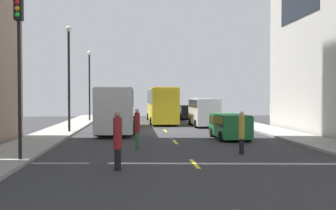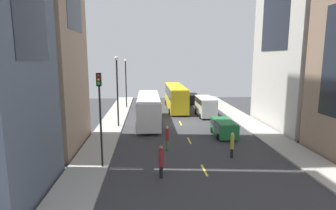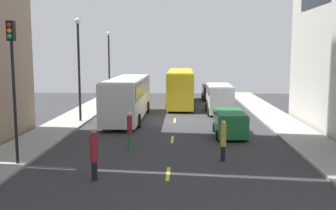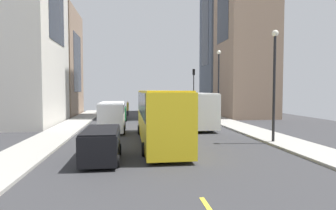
{
  "view_description": "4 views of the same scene",
  "coord_description": "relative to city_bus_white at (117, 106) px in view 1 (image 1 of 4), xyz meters",
  "views": [
    {
      "loc": [
        -2.45,
        -28.44,
        2.77
      ],
      "look_at": [
        0.38,
        1.62,
        2.02
      ],
      "focal_mm": 38.46,
      "sensor_mm": 36.0,
      "label": 1
    },
    {
      "loc": [
        -3.87,
        -31.79,
        7.74
      ],
      "look_at": [
        -1.78,
        -3.59,
        2.88
      ],
      "focal_mm": 29.17,
      "sensor_mm": 36.0,
      "label": 2
    },
    {
      "loc": [
        0.64,
        -30.87,
        5.31
      ],
      "look_at": [
        -0.44,
        -2.53,
        1.58
      ],
      "focal_mm": 41.99,
      "sensor_mm": 36.0,
      "label": 3
    },
    {
      "loc": [
        2.37,
        29.27,
        3.61
      ],
      "look_at": [
        -1.91,
        -2.82,
        1.95
      ],
      "focal_mm": 30.83,
      "sensor_mm": 36.0,
      "label": 4
    }
  ],
  "objects": [
    {
      "name": "delivery_van_white",
      "position": [
        7.7,
        3.44,
        -0.5
      ],
      "size": [
        2.25,
        5.24,
        2.58
      ],
      "color": "white",
      "rests_on": "ground"
    },
    {
      "name": "lane_stripe_4",
      "position": [
        3.81,
        6.47,
        -2.0
      ],
      "size": [
        0.16,
        2.0,
        0.01
      ],
      "primitive_type": "cube",
      "color": "yellow",
      "rests_on": "ground"
    },
    {
      "name": "pedestrian_crossing_mid",
      "position": [
        1.51,
        -10.11,
        -0.86
      ],
      "size": [
        0.29,
        0.29,
        2.12
      ],
      "rotation": [
        0.0,
        0.0,
        5.39
      ],
      "color": "#336B38",
      "rests_on": "ground"
    },
    {
      "name": "lane_stripe_2",
      "position": [
        3.81,
        -7.53,
        -2.0
      ],
      "size": [
        0.16,
        2.0,
        0.01
      ],
      "primitive_type": "cube",
      "color": "yellow",
      "rests_on": "ground"
    },
    {
      "name": "sidewalk_east",
      "position": [
        12.01,
        -0.53,
        -1.93
      ],
      "size": [
        2.87,
        44.0,
        0.15
      ],
      "primitive_type": "cube",
      "color": "#9E9B93",
      "rests_on": "ground"
    },
    {
      "name": "car_green_0",
      "position": [
        7.51,
        -6.22,
        -1.07
      ],
      "size": [
        1.99,
        4.17,
        1.6
      ],
      "color": "#1E7238",
      "rests_on": "ground"
    },
    {
      "name": "lane_stripe_1",
      "position": [
        3.81,
        -14.53,
        -2.0
      ],
      "size": [
        0.16,
        2.0,
        0.01
      ],
      "primitive_type": "cube",
      "color": "yellow",
      "rests_on": "ground"
    },
    {
      "name": "city_bus_white",
      "position": [
        0.0,
        0.0,
        0.0
      ],
      "size": [
        2.8,
        11.71,
        3.35
      ],
      "color": "silver",
      "rests_on": "ground"
    },
    {
      "name": "pedestrian_crossing_near",
      "position": [
        6.46,
        -12.26,
        -0.92
      ],
      "size": [
        0.3,
        0.3,
        2.04
      ],
      "rotation": [
        0.0,
        0.0,
        4.63
      ],
      "color": "black",
      "rests_on": "ground"
    },
    {
      "name": "streetlamp_near",
      "position": [
        -3.46,
        -1.76,
        2.86
      ],
      "size": [
        0.44,
        0.44,
        7.8
      ],
      "color": "black",
      "rests_on": "ground"
    },
    {
      "name": "traffic_light_near_corner",
      "position": [
        -3.36,
        -13.65,
        2.69
      ],
      "size": [
        0.32,
        0.44,
        6.63
      ],
      "color": "black",
      "rests_on": "ground"
    },
    {
      "name": "car_black_1",
      "position": [
        7.63,
        13.88,
        -1.04
      ],
      "size": [
        1.92,
        4.25,
        1.65
      ],
      "color": "black",
      "rests_on": "ground"
    },
    {
      "name": "ground_plane",
      "position": [
        3.81,
        -0.53,
        -2.01
      ],
      "size": [
        43.28,
        43.28,
        0.0
      ],
      "primitive_type": "plane",
      "color": "#333335"
    },
    {
      "name": "lane_stripe_3",
      "position": [
        3.81,
        -0.53,
        -2.0
      ],
      "size": [
        0.16,
        2.0,
        0.01
      ],
      "primitive_type": "cube",
      "color": "yellow",
      "rests_on": "ground"
    },
    {
      "name": "streetlamp_far",
      "position": [
        -3.46,
        10.46,
        2.69
      ],
      "size": [
        0.44,
        0.44,
        7.47
      ],
      "color": "black",
      "rests_on": "ground"
    },
    {
      "name": "streetcar_yellow",
      "position": [
        4.2,
        9.2,
        0.12
      ],
      "size": [
        2.7,
        12.47,
        3.59
      ],
      "color": "yellow",
      "rests_on": "ground"
    },
    {
      "name": "sidewalk_west",
      "position": [
        -4.39,
        -0.53,
        -1.93
      ],
      "size": [
        2.87,
        44.0,
        0.15
      ],
      "primitive_type": "cube",
      "color": "#9E9B93",
      "rests_on": "ground"
    },
    {
      "name": "lane_stripe_6",
      "position": [
        3.81,
        20.47,
        -2.0
      ],
      "size": [
        0.16,
        2.0,
        0.01
      ],
      "primitive_type": "cube",
      "color": "yellow",
      "rests_on": "ground"
    },
    {
      "name": "pedestrian_waiting_curb",
      "position": [
        0.74,
        -15.51,
        -0.84
      ],
      "size": [
        0.33,
        0.33,
        2.2
      ],
      "rotation": [
        0.0,
        0.0,
        1.91
      ],
      "color": "black",
      "rests_on": "ground"
    },
    {
      "name": "lane_stripe_5",
      "position": [
        3.81,
        13.47,
        -2.0
      ],
      "size": [
        0.16,
        2.0,
        0.01
      ],
      "primitive_type": "cube",
      "color": "yellow",
      "rests_on": "ground"
    }
  ]
}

